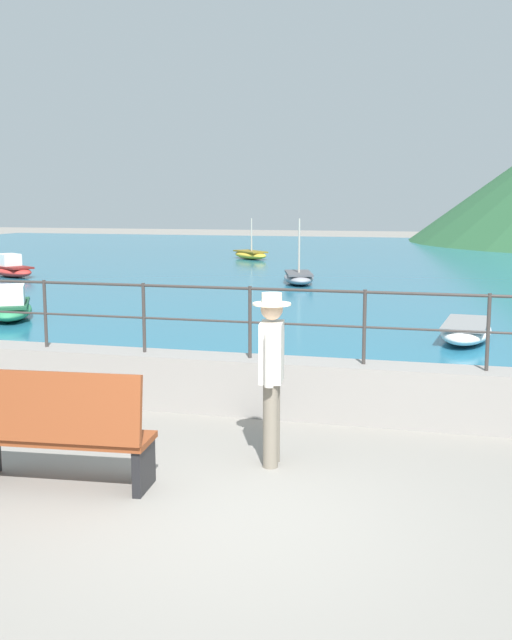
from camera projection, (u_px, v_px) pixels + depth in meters
name	position (u px, v px, depth m)	size (l,w,h in m)	color
ground_plane	(231.00, 519.00, 6.44)	(120.00, 120.00, 0.00)	gray
promenade_wall	(305.00, 389.00, 9.44)	(20.00, 0.56, 0.70)	gray
railing	(306.00, 312.00, 9.29)	(18.44, 0.04, 0.90)	#383330
lake_water	(414.00, 265.00, 31.10)	(64.00, 44.32, 0.06)	#236B89
bench_main	(57.00, 430.00, 7.05)	(1.74, 0.71, 1.13)	brown
person_walking	(272.00, 370.00, 7.63)	(0.38, 0.57, 1.75)	slate
boat_0	(10.00, 307.00, 16.83)	(1.91, 2.45, 0.76)	#338C59
boat_1	(299.00, 277.00, 23.85)	(1.51, 2.46, 2.02)	gray
boat_2	(466.00, 330.00, 14.20)	(1.10, 2.37, 0.36)	white
boat_4	(11.00, 269.00, 26.10)	(2.42, 2.00, 0.76)	red
boat_6	(250.00, 254.00, 33.78)	(2.25, 2.28, 1.78)	gold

